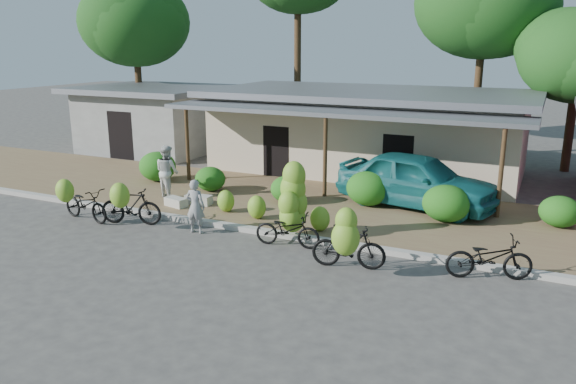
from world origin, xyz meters
name	(u,v)px	position (x,y,z in m)	size (l,w,h in m)	color
ground	(234,259)	(0.00, 0.00, 0.00)	(100.00, 100.00, 0.00)	#43413E
sidewalk	(312,206)	(0.00, 5.00, 0.06)	(60.00, 6.00, 0.12)	olive
curb	(270,233)	(0.00, 2.00, 0.07)	(60.00, 0.25, 0.15)	#A8A399
shop_main	(368,130)	(0.00, 10.93, 1.72)	(13.00, 8.50, 3.35)	beige
shop_grey	(154,118)	(-11.00, 10.99, 1.62)	(7.00, 6.00, 3.15)	gray
tree_back_left	(133,20)	(-13.69, 13.11, 6.35)	(5.81, 5.74, 8.54)	#513A20
tree_center_right	(481,0)	(3.31, 16.61, 7.05)	(6.28, 6.25, 9.45)	#513A20
tree_near_right	(574,53)	(7.31, 14.61, 4.81)	(4.86, 4.71, 6.61)	#513A20
hedge_0	(157,166)	(-6.56, 5.45, 0.68)	(1.43, 1.29, 1.12)	#1A5713
hedge_1	(210,179)	(-3.94, 5.04, 0.55)	(1.11, 1.00, 0.86)	#1A5713
hedge_2	(287,189)	(-0.83, 4.87, 0.56)	(1.13, 1.01, 0.88)	#1A5713
hedge_3	(368,188)	(1.68, 5.67, 0.68)	(1.44, 1.30, 1.12)	#1A5713
hedge_4	(446,203)	(4.26, 5.01, 0.67)	(1.40, 1.26, 1.09)	#1A5713
hedge_5	(560,212)	(7.29, 5.89, 0.57)	(1.15, 1.03, 0.90)	#1A5713
bike_far_left	(83,202)	(-5.70, 0.79, 0.58)	(2.01, 1.37, 1.42)	black
bike_left	(129,204)	(-4.15, 1.03, 0.64)	(1.93, 1.39, 1.43)	black
bike_center	(291,211)	(0.76, 1.71, 0.89)	(1.82, 1.26, 2.20)	black
bike_right	(348,243)	(2.79, 0.51, 0.71)	(1.84, 1.34, 1.68)	black
bike_far_right	(489,258)	(5.85, 1.47, 0.51)	(2.04, 1.28, 1.01)	black
loose_banana_a	(226,201)	(-2.10, 3.09, 0.47)	(0.55, 0.47, 0.69)	#7DC230
loose_banana_b	(257,207)	(-0.90, 2.87, 0.48)	(0.57, 0.48, 0.71)	#7DC230
loose_banana_c	(320,219)	(1.24, 2.63, 0.47)	(0.57, 0.48, 0.71)	#7DC230
sack_near	(199,200)	(-3.35, 3.42, 0.27)	(0.85, 0.40, 0.30)	beige
sack_far	(176,202)	(-3.88, 2.92, 0.26)	(0.75, 0.38, 0.28)	beige
vendor	(195,206)	(-2.00, 1.30, 0.78)	(0.57, 0.37, 1.56)	gray
bystander	(167,171)	(-4.79, 3.74, 1.02)	(0.87, 0.68, 1.79)	silver
teal_van	(417,180)	(3.11, 6.20, 0.99)	(2.06, 5.12, 1.74)	#166466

